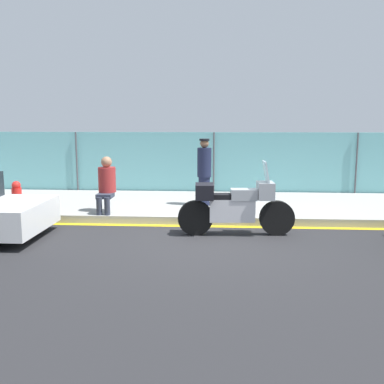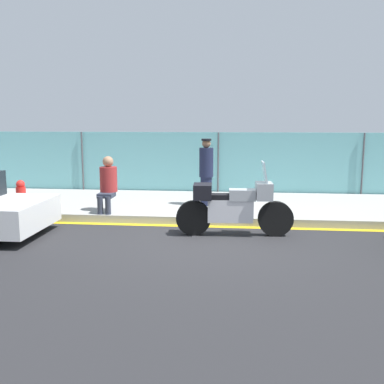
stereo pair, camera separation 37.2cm
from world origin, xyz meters
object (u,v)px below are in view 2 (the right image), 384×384
object	(u,v)px
motorcycle	(233,206)
fire_hydrant	(21,193)
officer_standing	(206,171)
person_seated_on_curb	(108,181)

from	to	relation	value
motorcycle	fire_hydrant	bearing A→B (deg)	159.52
motorcycle	officer_standing	size ratio (longest dim) A/B	1.42
motorcycle	officer_standing	distance (m)	2.36
person_seated_on_curb	officer_standing	bearing A→B (deg)	23.59
officer_standing	person_seated_on_curb	distance (m)	2.44
officer_standing	fire_hydrant	bearing A→B (deg)	-173.02
officer_standing	fire_hydrant	world-z (taller)	officer_standing
fire_hydrant	motorcycle	bearing A→B (deg)	-17.32
officer_standing	fire_hydrant	distance (m)	4.65
motorcycle	officer_standing	xyz separation A→B (m)	(-0.71, 2.21, 0.43)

